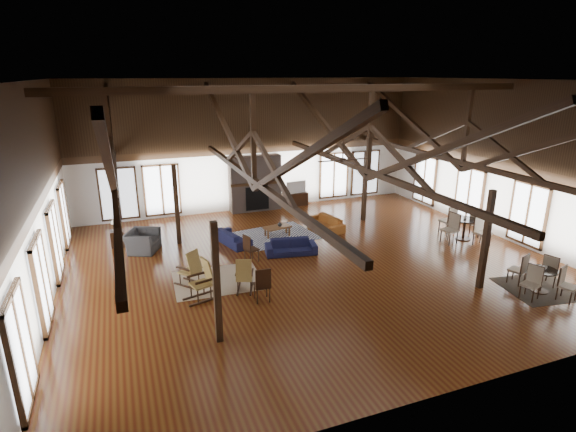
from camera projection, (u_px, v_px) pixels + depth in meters
name	position (u px, v px, depth m)	size (l,w,h in m)	color
floor	(312.00, 263.00, 15.39)	(16.00, 16.00, 0.00)	#583112
ceiling	(315.00, 80.00, 13.56)	(16.00, 14.00, 0.02)	black
wall_back	(252.00, 146.00, 20.71)	(16.00, 0.02, 6.00)	silver
wall_front	(468.00, 256.00, 8.24)	(16.00, 0.02, 6.00)	silver
wall_left	(35.00, 201.00, 11.77)	(0.02, 14.00, 6.00)	silver
wall_right	(505.00, 161.00, 17.18)	(0.02, 14.00, 6.00)	silver
roof_truss	(314.00, 145.00, 14.16)	(15.60, 14.07, 3.14)	black
post_grid	(313.00, 221.00, 14.92)	(8.16, 7.16, 3.05)	black
fireplace	(255.00, 183.00, 20.94)	(2.50, 0.69, 2.60)	#6A5850
ceiling_fan	(343.00, 159.00, 13.53)	(1.60, 1.60, 0.75)	black
sofa_navy_front	(291.00, 247.00, 16.06)	(1.82, 0.71, 0.53)	#15173A
sofa_navy_left	(233.00, 237.00, 17.02)	(0.70, 1.78, 0.52)	#141638
sofa_orange	(326.00, 223.00, 18.66)	(0.71, 1.81, 0.53)	brown
coffee_table	(277.00, 228.00, 17.80)	(1.15, 0.74, 0.41)	brown
vase	(280.00, 224.00, 17.78)	(0.18, 0.18, 0.19)	#B2B2B2
armchair	(143.00, 241.00, 16.29)	(1.02, 1.17, 0.76)	#303032
side_table_lamp	(117.00, 235.00, 16.71)	(0.46, 0.46, 1.18)	black
rocking_chair_a	(191.00, 269.00, 13.59)	(0.93, 0.98, 1.14)	olive
rocking_chair_b	(244.00, 276.00, 13.23)	(0.70, 0.92, 1.06)	olive
rocking_chair_c	(204.00, 280.00, 12.80)	(1.05, 0.74, 1.22)	olive
side_chair_a	(249.00, 247.00, 15.26)	(0.53, 0.53, 0.99)	black
side_chair_b	(263.00, 282.00, 12.57)	(0.48, 0.48, 1.05)	black
cafe_table_near	(542.00, 276.00, 13.21)	(1.93, 1.93, 0.99)	black
cafe_table_far	(465.00, 225.00, 17.41)	(2.23, 2.23, 1.14)	black
cup_near	(545.00, 267.00, 13.17)	(0.13, 0.13, 0.10)	#B2B2B2
cup_far	(465.00, 218.00, 17.34)	(0.11, 0.11, 0.09)	#B2B2B2
tv_console	(295.00, 199.00, 21.99)	(1.26, 0.47, 0.63)	black
television	(295.00, 187.00, 21.81)	(1.04, 0.14, 0.60)	#B2B2B2
rug_tan	(218.00, 280.00, 14.07)	(2.69, 2.11, 0.01)	tan
rug_navy	(274.00, 236.00, 17.92)	(3.15, 2.36, 0.01)	#171F42
rug_dark	(540.00, 288.00, 13.54)	(2.10, 1.91, 0.01)	black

